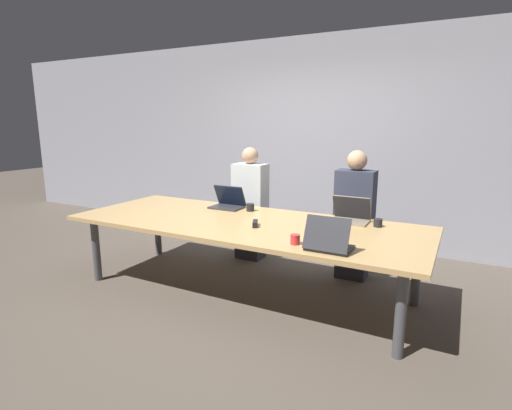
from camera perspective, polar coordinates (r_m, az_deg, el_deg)
ground_plane at (r=4.11m, az=-1.61°, el=-12.19°), size 24.00×24.00×0.00m
curtain_wall at (r=5.63m, az=8.73°, el=8.94°), size 12.00×0.06×2.80m
conference_table at (r=3.89m, az=-1.67°, el=-3.08°), size 3.44×1.32×0.73m
laptop_near_right at (r=3.04m, az=10.26°, el=-5.06°), size 0.34×0.27×0.26m
cup_near_right at (r=3.17m, az=5.61°, el=-4.92°), size 0.08×0.08×0.08m
laptop_far_midleft at (r=4.47m, az=-3.99°, el=0.51°), size 0.36×0.26×0.25m
person_far_midleft at (r=4.88m, az=-0.82°, el=-0.10°), size 0.40×0.24×1.37m
cup_far_midleft at (r=4.30m, az=-0.82°, el=-0.33°), size 0.08×0.08×0.08m
laptop_far_right at (r=3.94m, az=13.33°, el=-1.32°), size 0.36×0.26×0.25m
person_far_right at (r=4.38m, az=13.84°, el=-1.74°), size 0.40×0.24×1.38m
cup_far_right at (r=3.83m, az=17.03°, el=-2.45°), size 0.08×0.08×0.08m
stapler at (r=3.69m, az=-0.12°, el=-2.67°), size 0.10×0.15×0.05m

